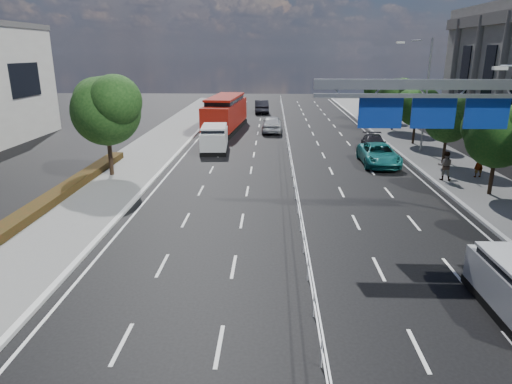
{
  "coord_description": "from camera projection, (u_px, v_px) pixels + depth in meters",
  "views": [
    {
      "loc": [
        -1.37,
        -11.03,
        8.02
      ],
      "look_at": [
        -2.0,
        7.1,
        2.4
      ],
      "focal_mm": 32.0,
      "sensor_mm": 36.0,
      "label": 1
    }
  ],
  "objects": [
    {
      "name": "ground",
      "position": [
        318.0,
        348.0,
        12.86
      ],
      "size": [
        160.0,
        160.0,
        0.0
      ],
      "primitive_type": "plane",
      "color": "black",
      "rests_on": "ground"
    },
    {
      "name": "kerb_near",
      "position": [
        5.0,
        339.0,
        13.14
      ],
      "size": [
        0.25,
        140.0,
        0.15
      ],
      "primitive_type": "cube",
      "color": "silver",
      "rests_on": "ground"
    },
    {
      "name": "median_fence",
      "position": [
        290.0,
        155.0,
        34.18
      ],
      "size": [
        0.05,
        85.0,
        1.02
      ],
      "color": "silver",
      "rests_on": "ground"
    },
    {
      "name": "overhead_gantry",
      "position": [
        452.0,
        107.0,
        20.57
      ],
      "size": [
        10.24,
        0.38,
        7.45
      ],
      "color": "gray",
      "rests_on": "ground"
    },
    {
      "name": "streetlight_far",
      "position": [
        423.0,
        88.0,
        35.79
      ],
      "size": [
        2.78,
        2.4,
        9.0
      ],
      "color": "gray",
      "rests_on": "ground"
    },
    {
      "name": "near_tree_back",
      "position": [
        106.0,
        107.0,
        29.05
      ],
      "size": [
        4.84,
        4.51,
        6.69
      ],
      "color": "black",
      "rests_on": "ground"
    },
    {
      "name": "far_tree_d",
      "position": [
        500.0,
        133.0,
        25.21
      ],
      "size": [
        3.85,
        3.59,
        5.34
      ],
      "color": "black",
      "rests_on": "ground"
    },
    {
      "name": "far_tree_e",
      "position": [
        449.0,
        117.0,
        32.41
      ],
      "size": [
        3.63,
        3.38,
        5.13
      ],
      "color": "black",
      "rests_on": "ground"
    },
    {
      "name": "far_tree_f",
      "position": [
        417.0,
        106.0,
        39.59
      ],
      "size": [
        3.52,
        3.28,
        5.02
      ],
      "color": "black",
      "rests_on": "ground"
    },
    {
      "name": "far_tree_g",
      "position": [
        395.0,
        95.0,
        46.67
      ],
      "size": [
        3.96,
        3.69,
        5.45
      ],
      "color": "black",
      "rests_on": "ground"
    },
    {
      "name": "far_tree_h",
      "position": [
        379.0,
        92.0,
        53.93
      ],
      "size": [
        3.41,
        3.18,
        4.91
      ],
      "color": "black",
      "rests_on": "ground"
    },
    {
      "name": "white_minivan",
      "position": [
        214.0,
        138.0,
        38.05
      ],
      "size": [
        2.37,
        4.97,
        2.11
      ],
      "rotation": [
        0.0,
        0.0,
        0.06
      ],
      "color": "black",
      "rests_on": "ground"
    },
    {
      "name": "red_bus",
      "position": [
        225.0,
        112.0,
        47.92
      ],
      "size": [
        3.88,
        12.09,
        3.55
      ],
      "rotation": [
        0.0,
        0.0,
        -0.09
      ],
      "color": "black",
      "rests_on": "ground"
    },
    {
      "name": "near_car_silver",
      "position": [
        272.0,
        124.0,
        46.91
      ],
      "size": [
        2.16,
        5.04,
        1.7
      ],
      "primitive_type": "imported",
      "rotation": [
        0.0,
        0.0,
        3.11
      ],
      "color": "#ABAEB3",
      "rests_on": "ground"
    },
    {
      "name": "near_car_dark",
      "position": [
        262.0,
        106.0,
        61.61
      ],
      "size": [
        2.08,
        5.24,
        1.7
      ],
      "primitive_type": "imported",
      "rotation": [
        0.0,
        0.0,
        3.2
      ],
      "color": "black",
      "rests_on": "ground"
    },
    {
      "name": "parked_car_teal",
      "position": [
        379.0,
        154.0,
        33.42
      ],
      "size": [
        2.62,
        5.53,
        1.53
      ],
      "primitive_type": "imported",
      "rotation": [
        0.0,
        0.0,
        -0.02
      ],
      "color": "#166564",
      "rests_on": "ground"
    },
    {
      "name": "parked_car_dark",
      "position": [
        374.0,
        143.0,
        37.89
      ],
      "size": [
        2.38,
        4.78,
        1.33
      ],
      "primitive_type": "imported",
      "rotation": [
        0.0,
        0.0,
        -0.11
      ],
      "color": "black",
      "rests_on": "ground"
    },
    {
      "name": "pedestrian_a",
      "position": [
        479.0,
        164.0,
        29.53
      ],
      "size": [
        0.74,
        0.58,
        1.81
      ],
      "primitive_type": "imported",
      "rotation": [
        0.0,
        0.0,
        3.38
      ],
      "color": "gray",
      "rests_on": "sidewalk_far"
    },
    {
      "name": "pedestrian_b",
      "position": [
        445.0,
        166.0,
        28.87
      ],
      "size": [
        1.06,
        0.93,
        1.85
      ],
      "primitive_type": "imported",
      "rotation": [
        0.0,
        0.0,
        2.85
      ],
      "color": "gray",
      "rests_on": "sidewalk_far"
    }
  ]
}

